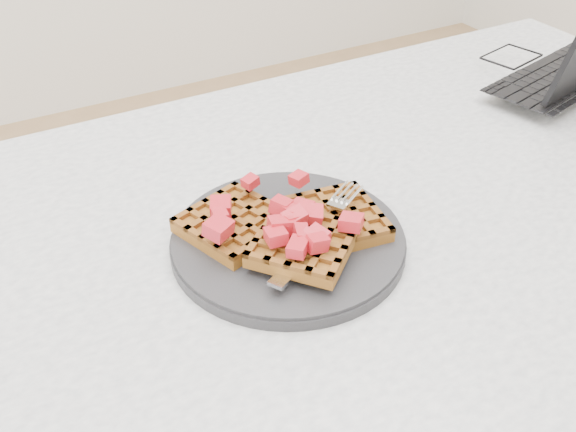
{
  "coord_description": "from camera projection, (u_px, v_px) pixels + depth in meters",
  "views": [
    {
      "loc": [
        -0.41,
        -0.45,
        1.18
      ],
      "look_at": [
        -0.15,
        0.02,
        0.79
      ],
      "focal_mm": 40.0,
      "sensor_mm": 36.0,
      "label": 1
    }
  ],
  "objects": [
    {
      "name": "strawberry_pile",
      "position": [
        288.0,
        205.0,
        0.65
      ],
      "size": [
        0.15,
        0.15,
        0.02
      ],
      "primitive_type": null,
      "color": "#A10614",
      "rests_on": "waffles"
    },
    {
      "name": "table",
      "position": [
        403.0,
        286.0,
        0.8
      ],
      "size": [
        1.2,
        0.8,
        0.75
      ],
      "color": "silver",
      "rests_on": "ground"
    },
    {
      "name": "laptop",
      "position": [
        556.0,
        62.0,
        0.99
      ],
      "size": [
        0.32,
        0.27,
        0.2
      ],
      "rotation": [
        0.0,
        0.0,
        3.37
      ],
      "color": "black",
      "rests_on": "table"
    },
    {
      "name": "plate",
      "position": [
        288.0,
        240.0,
        0.68
      ],
      "size": [
        0.25,
        0.25,
        0.02
      ],
      "primitive_type": "cylinder",
      "color": "#242427",
      "rests_on": "table"
    },
    {
      "name": "fork",
      "position": [
        323.0,
        234.0,
        0.66
      ],
      "size": [
        0.17,
        0.11,
        0.02
      ],
      "primitive_type": null,
      "rotation": [
        0.0,
        0.0,
        -1.04
      ],
      "color": "silver",
      "rests_on": "plate"
    },
    {
      "name": "waffles",
      "position": [
        290.0,
        228.0,
        0.66
      ],
      "size": [
        0.21,
        0.2,
        0.03
      ],
      "color": "#92591E",
      "rests_on": "plate"
    }
  ]
}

